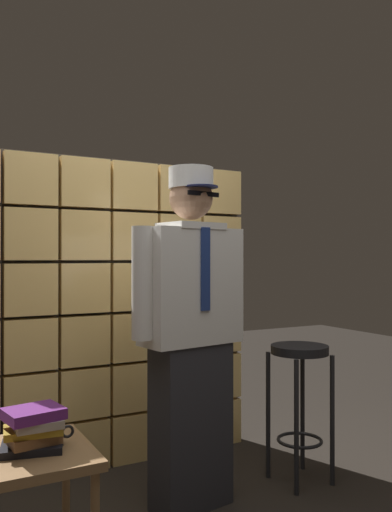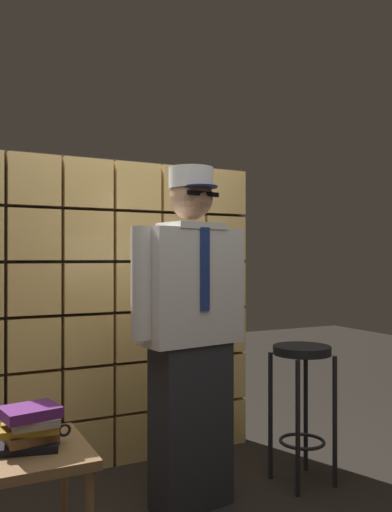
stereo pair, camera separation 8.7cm
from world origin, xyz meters
TOP-DOWN VIEW (x-y plane):
  - glass_block_wall at (-0.00, 1.28)m, footprint 1.99×0.10m
  - standing_person at (0.20, 0.54)m, footprint 0.72×0.35m
  - bar_stool at (0.92, 0.51)m, footprint 0.34×0.34m
  - side_table at (-0.70, 0.27)m, footprint 0.52×0.52m
  - book_stack at (-0.67, 0.26)m, footprint 0.27×0.24m
  - coffee_mug at (-0.58, 0.27)m, footprint 0.13×0.08m

SIDE VIEW (x-z plane):
  - side_table at x=-0.70m, z-range 0.20..0.74m
  - coffee_mug at x=-0.58m, z-range 0.54..0.63m
  - bar_stool at x=0.92m, z-range 0.20..1.00m
  - book_stack at x=-0.67m, z-range 0.54..0.72m
  - standing_person at x=0.20m, z-range 0.04..1.84m
  - glass_block_wall at x=0.00m, z-range -0.02..1.97m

